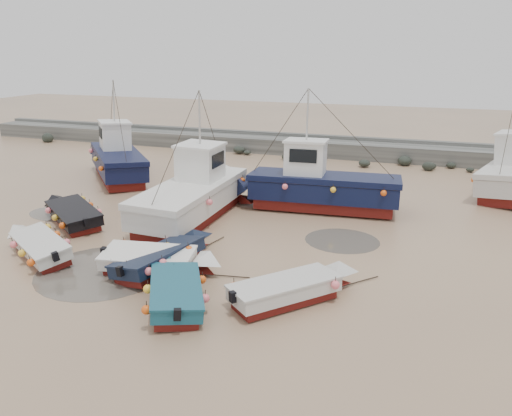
% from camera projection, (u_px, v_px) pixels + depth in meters
% --- Properties ---
extents(ground, '(120.00, 120.00, 0.00)m').
position_uv_depth(ground, '(178.00, 259.00, 20.31)').
color(ground, tan).
rests_on(ground, ground).
extents(seawall, '(60.00, 4.92, 1.50)m').
position_uv_depth(seawall, '(306.00, 147.00, 39.90)').
color(seawall, slate).
rests_on(seawall, ground).
extents(puddle_a, '(5.04, 5.04, 0.01)m').
position_uv_depth(puddle_a, '(103.00, 271.00, 19.20)').
color(puddle_a, '#585047').
rests_on(puddle_a, ground).
extents(puddle_b, '(3.32, 3.32, 0.01)m').
position_uv_depth(puddle_b, '(342.00, 241.00, 22.22)').
color(puddle_b, '#585047').
rests_on(puddle_b, ground).
extents(puddle_c, '(3.73, 3.73, 0.01)m').
position_uv_depth(puddle_c, '(63.00, 214.00, 25.82)').
color(puddle_c, '#585047').
rests_on(puddle_c, ground).
extents(puddle_d, '(5.33, 5.33, 0.01)m').
position_uv_depth(puddle_d, '(312.00, 194.00, 29.27)').
color(puddle_d, '#585047').
rests_on(puddle_d, ground).
extents(dinghy_0, '(5.45, 3.74, 1.43)m').
position_uv_depth(dinghy_0, '(40.00, 242.00, 20.54)').
color(dinghy_0, maroon).
rests_on(dinghy_0, ground).
extents(dinghy_1, '(2.78, 6.03, 1.43)m').
position_uv_depth(dinghy_1, '(167.00, 254.00, 19.36)').
color(dinghy_1, maroon).
rests_on(dinghy_1, ground).
extents(dinghy_2, '(3.50, 5.41, 1.43)m').
position_uv_depth(dinghy_2, '(174.00, 287.00, 16.75)').
color(dinghy_2, maroon).
rests_on(dinghy_2, ground).
extents(dinghy_3, '(4.60, 4.94, 1.43)m').
position_uv_depth(dinghy_3, '(294.00, 286.00, 16.78)').
color(dinghy_3, maroon).
rests_on(dinghy_3, ground).
extents(dinghy_4, '(5.73, 4.56, 1.43)m').
position_uv_depth(dinghy_4, '(72.00, 211.00, 24.50)').
color(dinghy_4, maroon).
rests_on(dinghy_4, ground).
extents(dinghy_5, '(5.74, 2.27, 1.43)m').
position_uv_depth(dinghy_5, '(158.00, 259.00, 18.96)').
color(dinghy_5, maroon).
rests_on(dinghy_5, ground).
extents(cabin_boat_0, '(8.02, 8.66, 6.22)m').
position_uv_depth(cabin_boat_0, '(116.00, 158.00, 32.68)').
color(cabin_boat_0, maroon).
rests_on(cabin_boat_0, ground).
extents(cabin_boat_1, '(3.35, 11.30, 6.22)m').
position_uv_depth(cabin_boat_1, '(196.00, 191.00, 25.09)').
color(cabin_boat_1, maroon).
rests_on(cabin_boat_1, ground).
extents(cabin_boat_2, '(11.01, 3.59, 6.22)m').
position_uv_depth(cabin_boat_2, '(312.00, 185.00, 26.29)').
color(cabin_boat_2, maroon).
rests_on(cabin_boat_2, ground).
extents(person, '(0.80, 0.63, 1.92)m').
position_uv_depth(person, '(203.00, 212.00, 26.08)').
color(person, '#151734').
rests_on(person, ground).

